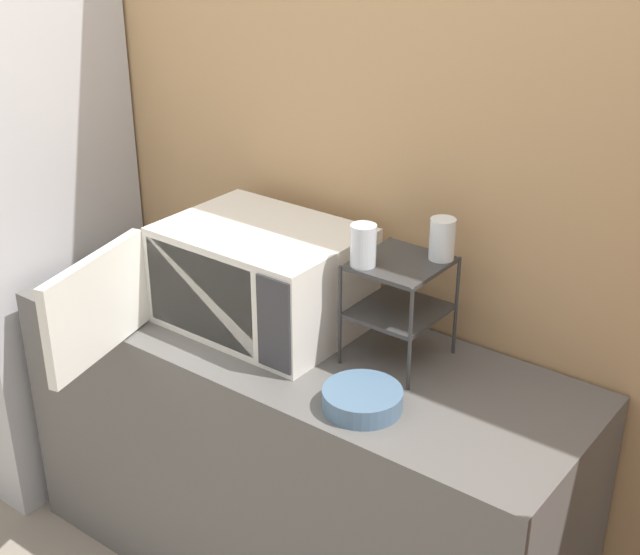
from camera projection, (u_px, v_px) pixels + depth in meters
The scene contains 8 objects.
wall_back at pixel (360, 175), 2.66m from camera, with size 8.00×0.06×2.60m.
counter at pixel (292, 464), 2.78m from camera, with size 1.79×0.60×0.89m.
microwave at pixel (255, 278), 2.61m from camera, with size 0.59×0.84×0.31m.
dish_rack at pixel (400, 289), 2.40m from camera, with size 0.23×0.25×0.30m.
glass_front_left at pixel (363, 245), 2.32m from camera, with size 0.07×0.07×0.11m.
glass_back_right at pixel (442, 239), 2.36m from camera, with size 0.07×0.07×0.11m.
bowl at pixel (362, 399), 2.26m from camera, with size 0.21×0.21×0.05m.
refrigerator at pixel (9, 234), 3.27m from camera, with size 0.71×0.70×1.81m.
Camera 1 is at (1.44, -1.44, 2.17)m, focal length 50.00 mm.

